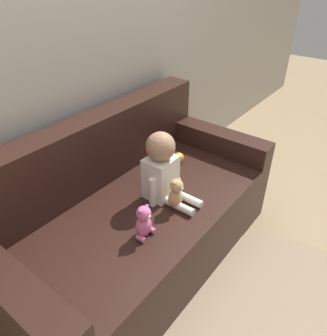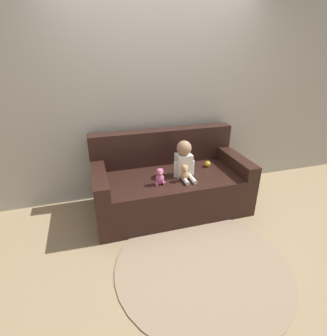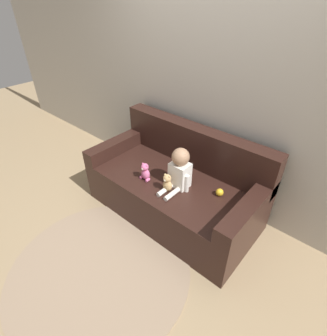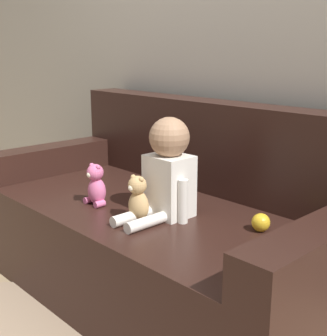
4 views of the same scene
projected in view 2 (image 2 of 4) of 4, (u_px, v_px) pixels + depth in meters
The scene contains 8 objects.
ground_plane at pixel (171, 208), 3.34m from camera, with size 12.00×12.00×0.00m, color #9E8460.
wall_back at pixel (158, 96), 3.26m from camera, with size 8.00×0.05×2.60m.
couch at pixel (170, 183), 3.25m from camera, with size 1.83×0.91×0.92m.
person_baby at pixel (184, 160), 3.03m from camera, with size 0.25×0.35×0.43m.
teddy_bear_brown at pixel (185, 173), 2.95m from camera, with size 0.09×0.09×0.20m.
plush_toy_side at pixel (160, 177), 2.87m from camera, with size 0.11×0.09×0.19m.
toy_ball at pixel (208, 164), 3.32m from camera, with size 0.07×0.07×0.07m.
floor_rug at pixel (202, 265), 2.45m from camera, with size 1.64×1.64×0.01m.
Camera 2 is at (-0.89, -2.67, 1.86)m, focal length 28.00 mm.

